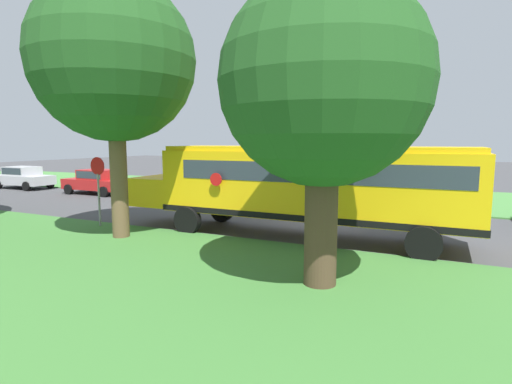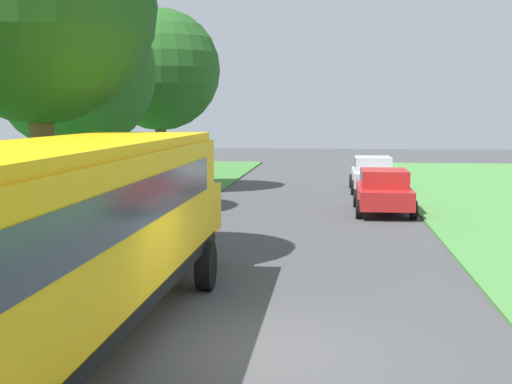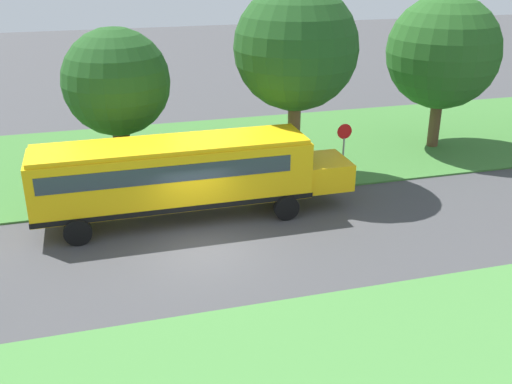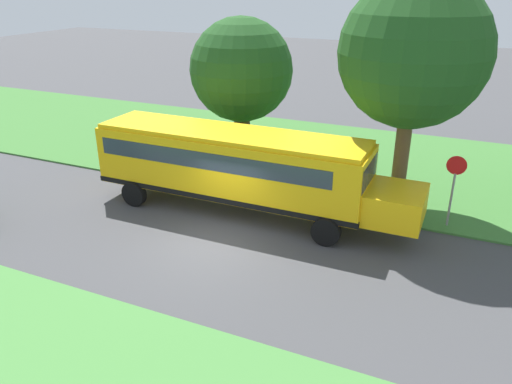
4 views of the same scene
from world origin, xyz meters
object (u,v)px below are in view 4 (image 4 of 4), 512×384
Objects in this scene: stop_sign at (454,183)px; school_bus at (237,164)px; oak_tree_roadside_mid at (414,52)px; oak_tree_beside_bus at (242,69)px.

school_bus is at bearing -76.52° from stop_sign.
oak_tree_roadside_mid is (-2.92, 5.56, 4.06)m from school_bus.
school_bus is 4.53× the size of stop_sign.
oak_tree_roadside_mid is 3.15× the size of stop_sign.
stop_sign is at bearing 103.48° from school_bus.
oak_tree_beside_bus is 2.52× the size of stop_sign.
oak_tree_beside_bus reaches higher than school_bus.
oak_tree_beside_bus reaches higher than stop_sign.
stop_sign is (-1.82, 7.58, -0.19)m from school_bus.
oak_tree_roadside_mid reaches higher than oak_tree_beside_bus.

